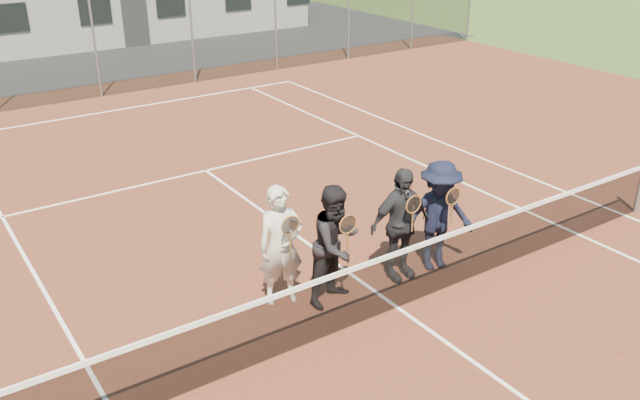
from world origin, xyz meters
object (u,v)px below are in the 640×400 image
(player_d, at_px, (438,216))
(player_b, at_px, (336,244))
(player_a, at_px, (281,246))
(player_c, at_px, (400,224))
(tennis_net, at_px, (399,277))

(player_d, bearing_deg, player_b, 176.18)
(player_a, distance_m, player_c, 1.89)
(player_a, bearing_deg, player_b, -31.19)
(player_a, relative_size, player_c, 1.00)
(tennis_net, bearing_deg, player_c, 50.07)
(player_b, relative_size, player_c, 1.00)
(player_a, xyz_separation_m, player_b, (0.67, -0.41, -0.00))
(player_a, relative_size, player_b, 1.00)
(player_b, height_order, player_c, same)
(tennis_net, height_order, player_d, player_d)
(tennis_net, distance_m, player_c, 0.98)
(tennis_net, height_order, player_c, player_c)
(player_c, distance_m, player_d, 0.69)
(tennis_net, height_order, player_a, player_a)
(player_b, bearing_deg, tennis_net, -49.93)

